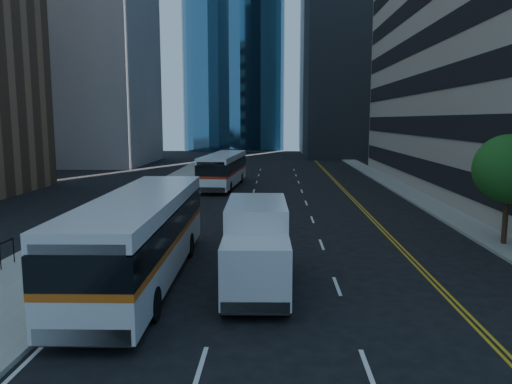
# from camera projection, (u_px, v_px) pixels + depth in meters

# --- Properties ---
(ground) EXTENTS (160.00, 160.00, 0.00)m
(ground) POSITION_uv_depth(u_px,v_px,m) (329.00, 307.00, 15.84)
(ground) COLOR black
(ground) RESTS_ON ground
(sidewalk_west) EXTENTS (5.00, 90.00, 0.15)m
(sidewalk_west) POSITION_uv_depth(u_px,v_px,m) (168.00, 191.00, 40.95)
(sidewalk_west) COLOR gray
(sidewalk_west) RESTS_ON ground
(sidewalk_east) EXTENTS (2.00, 90.00, 0.15)m
(sidewalk_east) POSITION_uv_depth(u_px,v_px,m) (408.00, 193.00, 40.21)
(sidewalk_east) COLOR gray
(sidewalk_east) RESTS_ON ground
(midrise_west) EXTENTS (18.00, 18.00, 35.00)m
(midrise_west) POSITION_uv_depth(u_px,v_px,m) (77.00, 31.00, 65.83)
(midrise_west) COLOR gray
(midrise_west) RESTS_ON ground
(street_tree) EXTENTS (3.20, 3.20, 5.10)m
(street_tree) POSITION_uv_depth(u_px,v_px,m) (509.00, 169.00, 22.88)
(street_tree) COLOR #332114
(street_tree) RESTS_ON sidewalk_east
(bus_front) EXTENTS (2.95, 12.42, 3.19)m
(bus_front) POSITION_uv_depth(u_px,v_px,m) (141.00, 235.00, 18.17)
(bus_front) COLOR silver
(bus_front) RESTS_ON ground
(bus_rear) EXTENTS (3.29, 11.46, 2.92)m
(bus_rear) POSITION_uv_depth(u_px,v_px,m) (223.00, 169.00, 43.87)
(bus_rear) COLOR white
(bus_rear) RESTS_ON ground
(box_truck) EXTENTS (2.29, 6.24, 2.96)m
(box_truck) POSITION_uv_depth(u_px,v_px,m) (256.00, 245.00, 17.38)
(box_truck) COLOR silver
(box_truck) RESTS_ON ground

